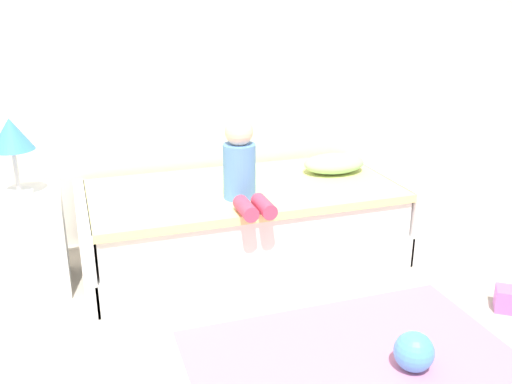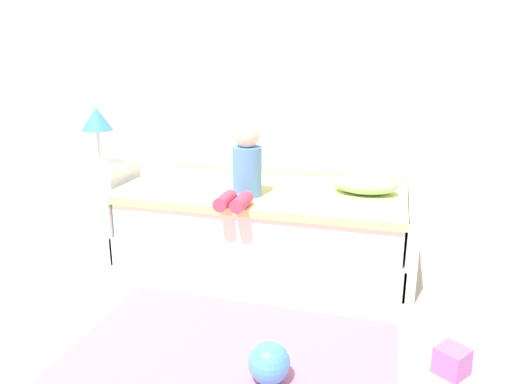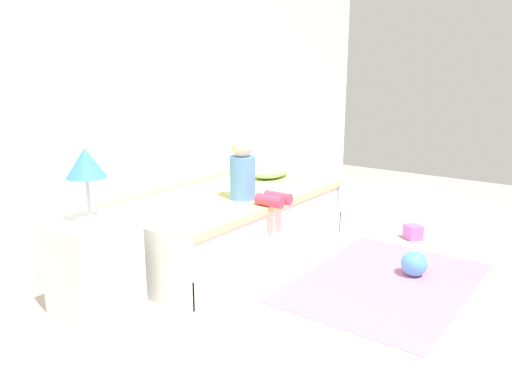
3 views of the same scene
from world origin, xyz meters
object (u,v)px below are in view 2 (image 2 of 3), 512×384
Objects in this scene: pillow at (365,184)px; toy_block at (452,361)px; bed at (265,223)px; table_lamp at (97,122)px; toy_ball at (269,363)px; nightstand at (104,201)px; child_figure at (245,168)px.

toy_block is at bearing -67.38° from pillow.
table_lamp is (-1.35, 0.00, 0.69)m from bed.
nightstand is at bearing 140.95° from toy_ball.
pillow reaches higher than bed.
table_lamp is 0.88× the size of child_figure.
table_lamp is 2.93m from toy_block.
nightstand reaches higher than toy_block.
nightstand is 1.35m from child_figure.
toy_block is at bearing -43.05° from bed.
pillow is at bearing 112.62° from toy_block.
table_lamp reaches higher than bed.
toy_block is (1.21, -1.13, -0.18)m from bed.
toy_ball is at bearing -101.00° from pillow.
toy_ball is at bearing -67.90° from child_figure.
table_lamp is 3.43× the size of toy_block.
table_lamp reaches higher than pillow.
nightstand is 1.33× the size of table_lamp.
child_figure is 1.70m from toy_block.
child_figure is 2.63× the size of toy_ball.
nightstand is 3.09× the size of toy_ball.
nightstand reaches higher than toy_ball.
nightstand is 4.57× the size of toy_block.
child_figure is (1.27, -0.23, -0.23)m from table_lamp.
bed is 3.52× the size of nightstand.
pillow is 1.42m from toy_block.
pillow is 1.62m from toy_ball.
table_lamp is at bearing 179.97° from bed.
child_figure reaches higher than pillow.
pillow is 3.35× the size of toy_block.
table_lamp is 2.40m from toy_ball.
child_figure is (1.27, -0.23, 0.40)m from nightstand.
pillow is at bearing 8.19° from bed.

